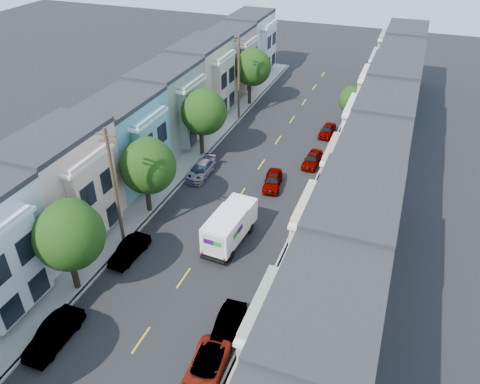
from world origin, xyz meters
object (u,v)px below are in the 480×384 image
Objects in this scene: tree_far_r at (351,101)px; lead_sedan at (273,181)px; parked_left_b at (54,334)px; fedex_truck at (230,226)px; tree_b at (68,236)px; parked_right_b at (228,325)px; tree_c at (147,166)px; utility_pole_near at (115,189)px; tree_d at (203,112)px; parked_right_a at (206,368)px; parked_right_d at (327,131)px; parked_left_c at (130,250)px; utility_pole_far at (239,78)px; parked_right_c at (312,159)px; tree_e at (252,67)px; parked_left_d at (201,170)px.

lead_sedan is (-4.55, -15.22, -2.90)m from tree_far_r.
fedex_truck is at bearing 62.80° from parked_left_b.
tree_b is 1.73× the size of lead_sedan.
lead_sedan is 1.05× the size of parked_right_b.
tree_c is (0.00, 10.16, -0.21)m from tree_b.
utility_pole_near is at bearing 150.63° from parked_right_b.
fedex_truck is at bearing -57.90° from tree_d.
lead_sedan is (8.65, -3.47, -4.27)m from tree_d.
parked_right_a is 1.17× the size of parked_right_d.
parked_left_c is at bearing 89.14° from parked_left_b.
utility_pole_far is 2.41× the size of lead_sedan.
tree_far_r is 1.24× the size of lead_sedan.
parked_right_d is (11.20, -0.87, -4.54)m from utility_pole_far.
tree_b is 1.79× the size of parked_right_c.
tree_b is at bearing 177.08° from parked_right_b.
tree_c reaches higher than lead_sedan.
tree_far_r is at bearing 83.24° from parked_right_b.
utility_pole_far is at bearing 179.35° from parked_right_d.
tree_b reaches higher than parked_left_b.
tree_b is 1.83× the size of parked_right_b.
tree_b is at bearing 106.62° from parked_left_b.
tree_far_r is 1.31× the size of parked_right_b.
parked_right_d is at bearing 73.55° from parked_left_b.
parked_left_b is 36.47m from parked_right_d.
tree_e is 0.74× the size of utility_pole_near.
parked_right_c is at bearing 10.09° from tree_d.
parked_right_c is at bearing 57.76° from utility_pole_near.
tree_e is 13.28m from parked_right_d.
tree_e is 17.70m from parked_right_c.
parked_right_d is (11.20, 9.37, -4.33)m from tree_d.
parked_left_c is at bearing -43.23° from utility_pole_near.
tree_e reaches higher than tree_d.
parked_right_d is (2.55, 12.84, -0.06)m from lead_sedan.
parked_left_c is at bearing 71.70° from tree_b.
tree_c is at bearing 134.70° from parked_right_b.
utility_pole_far reaches higher than parked_right_a.
lead_sedan is (8.65, 12.29, -4.48)m from utility_pole_near.
utility_pole_near is 11.03m from parked_left_b.
tree_far_r is 1.16× the size of parked_right_a.
tree_far_r is 25.01m from fedex_truck.
tree_e is at bearing 91.11° from parked_left_b.
fedex_truck is 1.48× the size of parked_right_c.
tree_c is 12.23m from lead_sedan.
tree_d reaches higher than parked_right_d.
tree_far_r is (13.20, 33.07, -1.26)m from tree_b.
tree_d is 1.76× the size of lead_sedan.
parked_right_d is (3.29, 21.98, -0.97)m from fedex_truck.
parked_right_a is at bearing -86.20° from parked_right_d.
tree_far_r is 4.29m from parked_right_d.
lead_sedan is at bearing 2.83° from parked_left_d.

